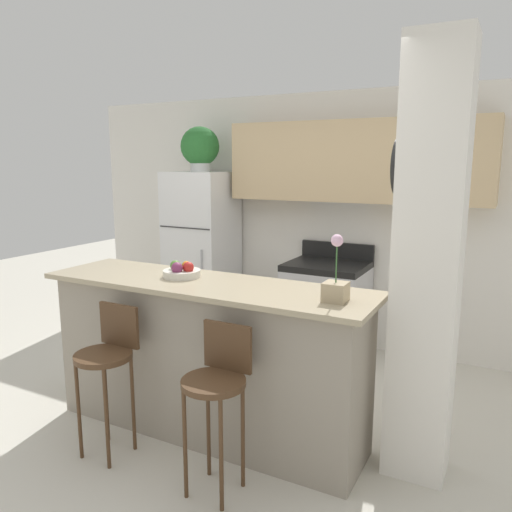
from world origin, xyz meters
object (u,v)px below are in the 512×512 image
object	(u,v)px
bar_stool_left	(108,357)
potted_plant_on_fridge	(200,148)
bar_stool_right	(217,384)
trash_bin	(236,327)
stove_range	(326,308)
fruit_bowl	(182,271)
refrigerator	(202,253)
orchid_vase	(336,284)

from	to	relation	value
bar_stool_left	potted_plant_on_fridge	bearing A→B (deg)	109.46
potted_plant_on_fridge	bar_stool_right	bearing A→B (deg)	-54.43
potted_plant_on_fridge	trash_bin	world-z (taller)	potted_plant_on_fridge
stove_range	fruit_bowl	distance (m)	1.90
fruit_bowl	trash_bin	distance (m)	1.82
refrigerator	stove_range	distance (m)	1.50
bar_stool_left	stove_range	bearing A→B (deg)	74.32
stove_range	fruit_bowl	xyz separation A→B (m)	(-0.45, -1.72, 0.66)
stove_range	potted_plant_on_fridge	bearing A→B (deg)	-179.69
refrigerator	stove_range	size ratio (longest dim) A/B	1.65
stove_range	orchid_vase	bearing A→B (deg)	-68.87
orchid_vase	trash_bin	xyz separation A→B (m)	(-1.59, 1.59, -0.99)
bar_stool_left	fruit_bowl	size ratio (longest dim) A/B	3.69
fruit_bowl	bar_stool_right	bearing A→B (deg)	-41.05
potted_plant_on_fridge	orchid_vase	bearing A→B (deg)	-40.15
stove_range	trash_bin	world-z (taller)	stove_range
bar_stool_left	bar_stool_right	world-z (taller)	same
orchid_vase	fruit_bowl	size ratio (longest dim) A/B	1.49
potted_plant_on_fridge	fruit_bowl	size ratio (longest dim) A/B	1.79
potted_plant_on_fridge	trash_bin	bearing A→B (deg)	-21.15
fruit_bowl	trash_bin	world-z (taller)	fruit_bowl
refrigerator	fruit_bowl	bearing A→B (deg)	-60.04
bar_stool_right	orchid_vase	world-z (taller)	orchid_vase
potted_plant_on_fridge	fruit_bowl	world-z (taller)	potted_plant_on_fridge
refrigerator	bar_stool_left	distance (m)	2.42
orchid_vase	stove_range	bearing A→B (deg)	111.13
refrigerator	stove_range	bearing A→B (deg)	0.31
stove_range	bar_stool_left	xyz separation A→B (m)	(-0.64, -2.27, 0.19)
fruit_bowl	potted_plant_on_fridge	bearing A→B (deg)	119.96
bar_stool_right	trash_bin	world-z (taller)	bar_stool_right
bar_stool_left	bar_stool_right	bearing A→B (deg)	0.00
potted_plant_on_fridge	orchid_vase	world-z (taller)	potted_plant_on_fridge
stove_range	bar_stool_right	world-z (taller)	stove_range
potted_plant_on_fridge	stove_range	bearing A→B (deg)	0.31
bar_stool_right	potted_plant_on_fridge	xyz separation A→B (m)	(-1.62, 2.27, 1.37)
stove_range	orchid_vase	xyz separation A→B (m)	(0.70, -1.81, 0.72)
bar_stool_right	orchid_vase	xyz separation A→B (m)	(0.52, 0.46, 0.53)
trash_bin	fruit_bowl	bearing A→B (deg)	-73.61
bar_stool_left	potted_plant_on_fridge	size ratio (longest dim) A/B	2.07
refrigerator	bar_stool_left	xyz separation A→B (m)	(0.80, -2.27, -0.24)
bar_stool_right	fruit_bowl	world-z (taller)	fruit_bowl
fruit_bowl	orchid_vase	bearing A→B (deg)	-4.39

